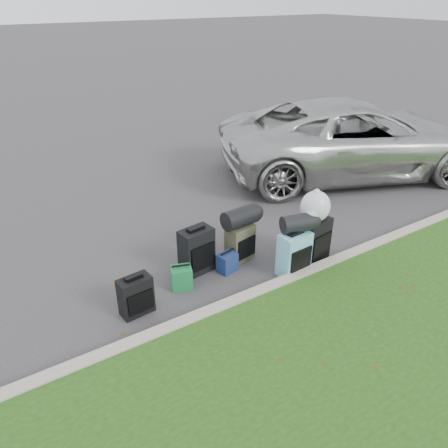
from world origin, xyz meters
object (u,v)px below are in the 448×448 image
suitcase_small_black (136,296)px  tote_navy (227,262)px  suitcase_large_black_right (314,240)px  suitcase_teal (294,254)px  suv (354,138)px  suitcase_large_black_left (196,251)px  tote_green (182,278)px  suitcase_olive (240,243)px

suitcase_small_black → tote_navy: size_ratio=1.81×
tote_navy → suitcase_large_black_right: bearing=-32.2°
suitcase_teal → suitcase_large_black_right: size_ratio=0.92×
suv → suitcase_large_black_left: 5.20m
suitcase_teal → tote_green: size_ratio=2.04×
suitcase_teal → tote_navy: (-0.79, 0.57, -0.18)m
suitcase_teal → suitcase_large_black_right: bearing=8.3°
suitcase_teal → suitcase_large_black_left: bearing=141.9°
tote_green → suitcase_large_black_right: bearing=6.3°
suitcase_large_black_left → suitcase_large_black_right: size_ratio=0.97×
suitcase_large_black_right → suitcase_olive: bearing=137.5°
suitcase_small_black → tote_green: suitcase_small_black is taller
suitcase_small_black → suitcase_large_black_left: (1.12, 0.42, 0.08)m
suitcase_olive → suitcase_teal: 0.86m
tote_green → tote_navy: 0.76m
suitcase_olive → suitcase_large_black_right: 1.12m
suv → suitcase_large_black_left: suv is taller
suv → tote_navy: size_ratio=20.21×
suitcase_large_black_left → suitcase_olive: bearing=-12.8°
suitcase_large_black_right → tote_navy: bearing=152.3°
suitcase_large_black_left → tote_green: (-0.38, -0.25, -0.19)m
suv → suitcase_olive: 4.55m
suitcase_small_black → suitcase_olive: suitcase_olive is taller
suitcase_large_black_left → suitcase_large_black_right: suitcase_large_black_right is taller
suitcase_olive → suitcase_large_black_left: bearing=164.0°
suitcase_teal → tote_green: bearing=156.7°
suitcase_large_black_left → suitcase_olive: 0.73m
suv → suitcase_teal: size_ratio=8.92×
suitcase_large_black_left → tote_green: 0.49m
suv → tote_green: suv is taller
suitcase_large_black_left → suitcase_olive: suitcase_large_black_left is taller
suitcase_olive → tote_green: suitcase_olive is taller
suitcase_small_black → tote_navy: suitcase_small_black is taller
suitcase_large_black_left → suitcase_large_black_right: bearing=-30.9°
suitcase_small_black → suitcase_large_black_left: suitcase_large_black_left is taller
suitcase_olive → tote_green: bearing=178.6°
suitcase_large_black_right → tote_navy: suitcase_large_black_right is taller
tote_green → suitcase_large_black_left: bearing=52.0°
suitcase_large_black_left → suitcase_olive: (0.72, -0.07, -0.06)m
suv → tote_green: (-5.31, -1.85, -0.65)m
suv → suitcase_large_black_left: (-4.93, -1.61, -0.47)m
suitcase_small_black → suitcase_large_black_right: 2.78m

